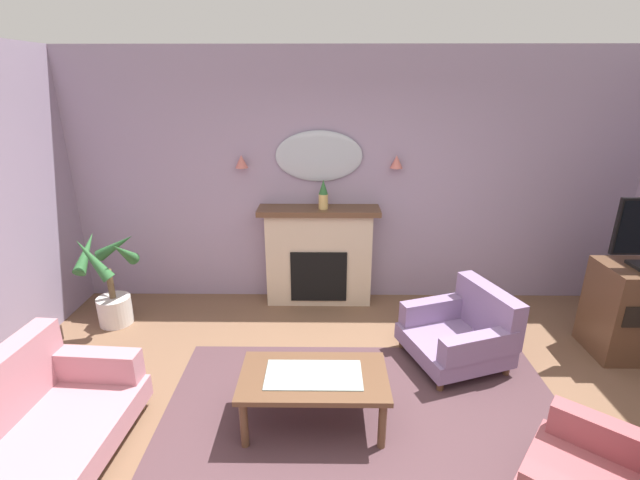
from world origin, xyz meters
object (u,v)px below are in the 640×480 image
Objects in this scene: coffee_table at (314,381)px; potted_plant_tall_palm at (110,283)px; fireplace at (319,257)px; tv_cabinet at (639,311)px; wall_sconce_right at (397,162)px; mantel_vase_right at (323,195)px; floral_couch at (9,449)px; wall_mirror at (319,156)px; armchair_by_coffee_table at (463,331)px; wall_sconce_left at (241,161)px.

coffee_table is 1.04× the size of potted_plant_tall_palm.
fireplace reaches higher than tv_cabinet.
fireplace is 9.71× the size of wall_sconce_right.
floral_couch is (-1.96, -2.59, -1.00)m from mantel_vase_right.
mantel_vase_right reaches higher than potted_plant_tall_palm.
wall_mirror is 6.86× the size of wall_sconce_right.
armchair_by_coffee_table is (1.36, -1.16, -0.27)m from fireplace.
wall_sconce_right is at bearing 67.74° from coffee_table.
wall_mirror reaches higher than armchair_by_coffee_table.
coffee_table is (-0.01, -2.01, -0.19)m from fireplace.
wall_sconce_right reaches higher than potted_plant_tall_palm.
mantel_vase_right is at bearing 88.20° from coffee_table.
wall_sconce_left is 0.14× the size of armchair_by_coffee_table.
mantel_vase_right reaches higher than tv_cabinet.
wall_sconce_left is 0.08× the size of floral_couch.
wall_sconce_right is 3.33m from potted_plant_tall_palm.
fireplace is 1.51× the size of tv_cabinet.
coffee_table is (-0.01, -2.16, -1.33)m from wall_mirror.
armchair_by_coffee_table is (0.51, -1.25, -1.35)m from wall_sconce_right.
potted_plant_tall_palm reaches higher than coffee_table.
mantel_vase_right is 2.01m from armchair_by_coffee_table.
wall_sconce_left is at bearing 111.68° from coffee_table.
tv_cabinet is 5.26m from potted_plant_tall_palm.
mantel_vase_right is 0.36× the size of tv_cabinet.
armchair_by_coffee_table is at bearing 23.98° from floral_couch.
armchair_by_coffee_table is at bearing -40.55° from fireplace.
wall_mirror is 0.90× the size of potted_plant_tall_palm.
tv_cabinet is (3.04, -1.16, -1.26)m from wall_mirror.
wall_mirror is (-0.05, 0.17, 0.39)m from mantel_vase_right.
floral_couch is (-1.06, -2.71, -1.34)m from wall_sconce_left.
coffee_table is at bearing -90.35° from fireplace.
potted_plant_tall_palm is at bearing -155.36° from wall_sconce_left.
mantel_vase_right is 2.32× the size of wall_sconce_left.
potted_plant_tall_palm is at bearing -166.50° from fireplace.
fireplace is 4.18× the size of mantel_vase_right.
wall_sconce_right reaches higher than fireplace.
armchair_by_coffee_table is (2.21, -1.25, -1.35)m from wall_sconce_left.
wall_mirror is 6.86× the size of wall_sconce_left.
wall_mirror reaches higher than mantel_vase_right.
coffee_table is at bearing -148.08° from armchair_by_coffee_table.
potted_plant_tall_palm is at bearing -163.07° from wall_mirror.
wall_mirror reaches higher than tv_cabinet.
wall_mirror is 3.49m from tv_cabinet.
wall_sconce_right is (0.85, 0.09, 1.09)m from fireplace.
floral_couch is (-1.91, -2.62, -0.25)m from fireplace.
mantel_vase_right is 2.20m from coffee_table.
armchair_by_coffee_table reaches higher than coffee_table.
mantel_vase_right is 3.40m from floral_couch.
wall_sconce_left reaches higher than armchair_by_coffee_table.
floral_couch is (-1.90, -0.60, -0.06)m from coffee_table.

